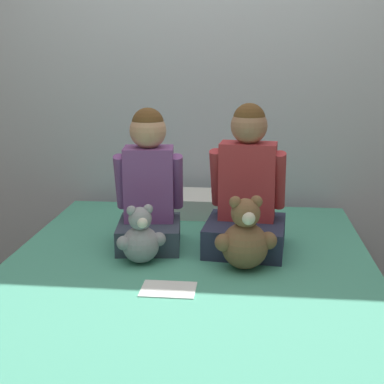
# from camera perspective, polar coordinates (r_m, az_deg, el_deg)

# --- Properties ---
(ground_plane) EXTENTS (14.00, 14.00, 0.00)m
(ground_plane) POSITION_cam_1_polar(r_m,az_deg,el_deg) (2.51, -0.48, -18.36)
(ground_plane) COLOR brown
(wall_behind_bed) EXTENTS (8.00, 0.06, 2.50)m
(wall_behind_bed) POSITION_cam_1_polar(r_m,az_deg,el_deg) (3.22, 1.74, 12.48)
(wall_behind_bed) COLOR silver
(wall_behind_bed) RESTS_ON ground_plane
(bed) EXTENTS (1.62, 1.97, 0.49)m
(bed) POSITION_cam_1_polar(r_m,az_deg,el_deg) (2.39, -0.49, -13.49)
(bed) COLOR #2D2D33
(bed) RESTS_ON ground_plane
(child_on_left) EXTENTS (0.33, 0.36, 0.64)m
(child_on_left) POSITION_cam_1_polar(r_m,az_deg,el_deg) (2.49, -4.62, 0.55)
(child_on_left) COLOR #384251
(child_on_left) RESTS_ON bed
(child_on_right) EXTENTS (0.39, 0.39, 0.67)m
(child_on_right) POSITION_cam_1_polar(r_m,az_deg,el_deg) (2.45, 5.86, -0.22)
(child_on_right) COLOR #282D47
(child_on_right) RESTS_ON bed
(teddy_bear_held_by_left_child) EXTENTS (0.20, 0.16, 0.26)m
(teddy_bear_held_by_left_child) POSITION_cam_1_polar(r_m,az_deg,el_deg) (2.31, -5.50, -4.97)
(teddy_bear_held_by_left_child) COLOR #939399
(teddy_bear_held_by_left_child) RESTS_ON bed
(teddy_bear_held_by_right_child) EXTENTS (0.26, 0.20, 0.31)m
(teddy_bear_held_by_right_child) POSITION_cam_1_polar(r_m,az_deg,el_deg) (2.24, 5.69, -4.94)
(teddy_bear_held_by_right_child) COLOR brown
(teddy_bear_held_by_right_child) RESTS_ON bed
(pillow_at_headboard) EXTENTS (0.45, 0.31, 0.11)m
(pillow_at_headboard) POSITION_cam_1_polar(r_m,az_deg,el_deg) (3.02, 1.19, -1.25)
(pillow_at_headboard) COLOR silver
(pillow_at_headboard) RESTS_ON bed
(sign_card) EXTENTS (0.21, 0.15, 0.00)m
(sign_card) POSITION_cam_1_polar(r_m,az_deg,el_deg) (2.08, -2.54, -10.31)
(sign_card) COLOR white
(sign_card) RESTS_ON bed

